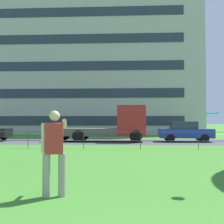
# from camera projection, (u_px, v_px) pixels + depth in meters

# --- Properties ---
(street_strip) EXTENTS (80.00, 6.13, 0.01)m
(street_strip) POSITION_uv_depth(u_px,v_px,m) (115.00, 142.00, 21.17)
(street_strip) COLOR #4C4C51
(street_strip) RESTS_ON ground
(park_fence) EXTENTS (29.21, 0.04, 1.00)m
(park_fence) POSITION_uv_depth(u_px,v_px,m) (112.00, 137.00, 15.78)
(park_fence) COLOR #333833
(park_fence) RESTS_ON ground
(person_thrower) EXTENTS (0.51, 0.81, 1.79)m
(person_thrower) POSITION_uv_depth(u_px,v_px,m) (54.00, 150.00, 5.77)
(person_thrower) COLOR gray
(person_thrower) RESTS_ON ground
(frisbee) EXTENTS (0.38, 0.37, 0.04)m
(frisbee) POSITION_uv_depth(u_px,v_px,m) (212.00, 113.00, 6.36)
(frisbee) COLOR #2DB2C6
(flatbed_truck_left) EXTENTS (7.33, 2.51, 2.75)m
(flatbed_truck_left) POSITION_uv_depth(u_px,v_px,m) (112.00, 126.00, 21.33)
(flatbed_truck_left) COLOR #B22323
(flatbed_truck_left) RESTS_ON ground
(car_blue_far_right) EXTENTS (4.01, 1.84, 1.54)m
(car_blue_far_right) POSITION_uv_depth(u_px,v_px,m) (185.00, 131.00, 21.14)
(car_blue_far_right) COLOR #233899
(car_blue_far_right) RESTS_ON ground
(apartment_building_background) EXTENTS (31.45, 11.35, 19.85)m
(apartment_building_background) POSITION_uv_depth(u_px,v_px,m) (80.00, 61.00, 38.36)
(apartment_building_background) COLOR #B7B2AD
(apartment_building_background) RESTS_ON ground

